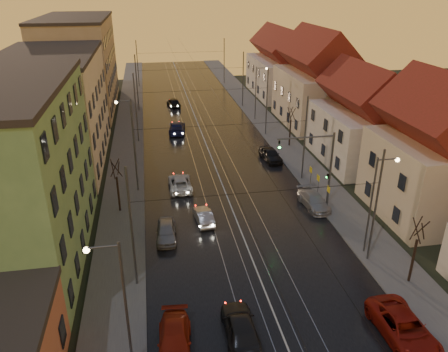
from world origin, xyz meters
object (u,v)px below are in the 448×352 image
street_lamp_1 (376,196)px  street_lamp_2 (130,127)px  parked_right_2 (271,155)px  driving_car_4 (174,102)px  parked_right_1 (314,201)px  parked_left_3 (166,231)px  street_lamp_3 (258,88)px  driving_car_2 (180,183)px  driving_car_3 (177,127)px  parked_right_0 (404,328)px  street_lamp_0 (118,295)px  driving_car_0 (240,327)px  parked_left_2 (175,341)px  traffic_light_mast (321,161)px  driving_car_1 (204,216)px

street_lamp_1 → street_lamp_2: same height
street_lamp_1 → parked_right_2: street_lamp_1 is taller
street_lamp_2 → driving_car_4: street_lamp_2 is taller
driving_car_4 → parked_right_2: bearing=102.5°
street_lamp_1 → parked_right_1: size_ratio=1.75×
street_lamp_1 → parked_left_3: size_ratio=2.00×
street_lamp_3 → driving_car_2: bearing=-121.3°
driving_car_3 → parked_right_0: (10.24, -40.83, -0.00)m
driving_car_2 → parked_right_1: driving_car_2 is taller
street_lamp_2 → driving_car_2: street_lamp_2 is taller
parked_right_1 → street_lamp_0: bearing=-141.3°
driving_car_4 → parked_right_1: bearing=97.6°
driving_car_0 → driving_car_3: driving_car_0 is taller
driving_car_4 → parked_left_2: driving_car_4 is taller
driving_car_0 → parked_right_0: 9.60m
street_lamp_1 → street_lamp_3: bearing=90.0°
parked_left_3 → parked_right_1: bearing=16.0°
traffic_light_mast → parked_left_2: traffic_light_mast is taller
driving_car_4 → street_lamp_0: bearing=75.6°
driving_car_2 → parked_right_2: 12.57m
traffic_light_mast → street_lamp_2: bearing=144.9°
street_lamp_1 → parked_left_2: bearing=-154.7°
parked_left_2 → parked_right_2: bearing=68.9°
street_lamp_1 → driving_car_2: bearing=134.2°
driving_car_1 → parked_right_2: (9.63, 12.95, 0.13)m
street_lamp_1 → traffic_light_mast: street_lamp_1 is taller
street_lamp_0 → traffic_light_mast: size_ratio=1.11×
street_lamp_2 → driving_car_1: 15.20m
street_lamp_1 → parked_left_2: size_ratio=1.72×
driving_car_0 → parked_right_2: 28.32m
driving_car_4 → parked_left_2: 53.19m
traffic_light_mast → parked_right_1: size_ratio=1.57×
street_lamp_2 → traffic_light_mast: 20.89m
driving_car_3 → parked_right_1: (10.91, -24.24, -0.10)m
street_lamp_0 → driving_car_3: street_lamp_0 is taller
traffic_light_mast → parked_left_2: 21.41m
parked_right_0 → parked_right_2: 28.52m
street_lamp_1 → traffic_light_mast: (-1.11, 8.00, -0.29)m
street_lamp_0 → driving_car_2: (4.73, 21.86, -4.22)m
parked_right_0 → driving_car_0: bearing=168.8°
parked_left_2 → driving_car_3: bearing=90.3°
parked_right_2 → driving_car_0: bearing=-115.2°
parked_right_1 → parked_right_2: bearing=89.5°
driving_car_3 → driving_car_4: 13.68m
parked_right_0 → driving_car_3: bearing=103.3°
street_lamp_1 → parked_left_2: (-15.52, -7.34, -4.21)m
driving_car_1 → parked_right_2: parked_right_2 is taller
parked_left_2 → parked_right_1: (14.01, 15.16, -0.01)m
driving_car_1 → parked_right_1: (10.50, 1.02, 0.05)m
driving_car_2 → driving_car_3: driving_car_3 is taller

